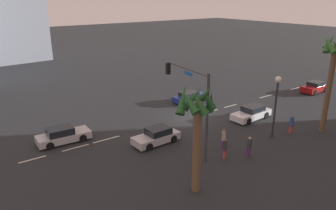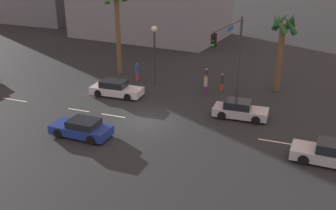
{
  "view_description": "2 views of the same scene",
  "coord_description": "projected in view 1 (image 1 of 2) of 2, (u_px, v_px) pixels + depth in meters",
  "views": [
    {
      "loc": [
        20.15,
        23.82,
        11.86
      ],
      "look_at": [
        2.65,
        -0.47,
        1.65
      ],
      "focal_mm": 34.52,
      "sensor_mm": 36.0,
      "label": 1
    },
    {
      "loc": [
        11.01,
        -24.0,
        11.85
      ],
      "look_at": [
        1.95,
        -0.31,
        1.66
      ],
      "focal_mm": 41.67,
      "sensor_mm": 36.0,
      "label": 2
    }
  ],
  "objects": [
    {
      "name": "lane_stripe_0",
      "position": [
        295.0,
        88.0,
        43.22
      ],
      "size": [
        2.05,
        0.14,
        0.01
      ],
      "primitive_type": "cube",
      "color": "silver",
      "rests_on": "ground_plane"
    },
    {
      "name": "palm_tree_0",
      "position": [
        333.0,
        61.0,
        27.53
      ],
      "size": [
        2.66,
        2.47,
        8.8
      ],
      "color": "brown",
      "rests_on": "ground_plane"
    },
    {
      "name": "car_2",
      "position": [
        190.0,
        97.0,
        37.65
      ],
      "size": [
        4.14,
        1.92,
        1.22
      ],
      "color": "navy",
      "rests_on": "ground_plane"
    },
    {
      "name": "lane_stripe_2",
      "position": [
        231.0,
        106.0,
        36.44
      ],
      "size": [
        1.92,
        0.14,
        0.01
      ],
      "primitive_type": "cube",
      "color": "silver",
      "rests_on": "ground_plane"
    },
    {
      "name": "car_1",
      "position": [
        315.0,
        87.0,
        41.5
      ],
      "size": [
        3.97,
        1.91,
        1.33
      ],
      "color": "maroon",
      "rests_on": "ground_plane"
    },
    {
      "name": "traffic_signal",
      "position": [
        192.0,
        95.0,
        24.51
      ],
      "size": [
        1.06,
        6.26,
        6.79
      ],
      "color": "#38383D",
      "rests_on": "ground_plane"
    },
    {
      "name": "lane_stripe_4",
      "position": [
        107.0,
        139.0,
        27.98
      ],
      "size": [
        2.49,
        0.14,
        0.01
      ],
      "primitive_type": "cube",
      "color": "silver",
      "rests_on": "ground_plane"
    },
    {
      "name": "pedestrian_3",
      "position": [
        224.0,
        138.0,
        26.03
      ],
      "size": [
        0.43,
        0.43,
        1.72
      ],
      "color": "#59266B",
      "rests_on": "ground_plane"
    },
    {
      "name": "car_3",
      "position": [
        157.0,
        136.0,
        27.13
      ],
      "size": [
        4.09,
        1.89,
        1.34
      ],
      "color": "#B7B7BC",
      "rests_on": "ground_plane"
    },
    {
      "name": "pedestrian_1",
      "position": [
        225.0,
        148.0,
        24.45
      ],
      "size": [
        0.37,
        0.37,
        1.66
      ],
      "color": "#BF3833",
      "rests_on": "ground_plane"
    },
    {
      "name": "car_4",
      "position": [
        252.0,
        113.0,
        32.49
      ],
      "size": [
        4.53,
        1.96,
        1.34
      ],
      "color": "silver",
      "rests_on": "ground_plane"
    },
    {
      "name": "lane_stripe_6",
      "position": [
        32.0,
        159.0,
        24.57
      ],
      "size": [
        2.02,
        0.14,
        0.01
      ],
      "primitive_type": "cube",
      "color": "silver",
      "rests_on": "ground_plane"
    },
    {
      "name": "car_0",
      "position": [
        63.0,
        135.0,
        27.29
      ],
      "size": [
        4.46,
        2.03,
        1.36
      ],
      "color": "#B7B7BC",
      "rests_on": "ground_plane"
    },
    {
      "name": "palm_tree_1",
      "position": [
        197.0,
        117.0,
        19.06
      ],
      "size": [
        2.5,
        2.62,
        6.95
      ],
      "color": "brown",
      "rests_on": "ground_plane"
    },
    {
      "name": "pedestrian_2",
      "position": [
        291.0,
        124.0,
        29.0
      ],
      "size": [
        0.52,
        0.52,
        1.73
      ],
      "color": "#BF3833",
      "rests_on": "ground_plane"
    },
    {
      "name": "lane_stripe_3",
      "position": [
        210.0,
        111.0,
        34.73
      ],
      "size": [
        2.05,
        0.14,
        0.01
      ],
      "primitive_type": "cube",
      "color": "silver",
      "rests_on": "ground_plane"
    },
    {
      "name": "lane_stripe_5",
      "position": [
        76.0,
        148.0,
        26.45
      ],
      "size": [
        2.26,
        0.14,
        0.01
      ],
      "primitive_type": "cube",
      "color": "silver",
      "rests_on": "ground_plane"
    },
    {
      "name": "streetlamp",
      "position": [
        277.0,
        95.0,
        27.26
      ],
      "size": [
        0.56,
        0.56,
        5.48
      ],
      "color": "#2D2D33",
      "rests_on": "ground_plane"
    },
    {
      "name": "lane_stripe_1",
      "position": [
        266.0,
        96.0,
        39.9
      ],
      "size": [
        2.44,
        0.14,
        0.01
      ],
      "primitive_type": "cube",
      "color": "silver",
      "rests_on": "ground_plane"
    },
    {
      "name": "ground_plane",
      "position": [
        191.0,
        116.0,
        33.27
      ],
      "size": [
        220.0,
        220.0,
        0.0
      ],
      "primitive_type": "plane",
      "color": "#232628"
    },
    {
      "name": "pedestrian_0",
      "position": [
        249.0,
        146.0,
        24.69
      ],
      "size": [
        0.51,
        0.51,
        1.69
      ],
      "color": "#59266B",
      "rests_on": "ground_plane"
    }
  ]
}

